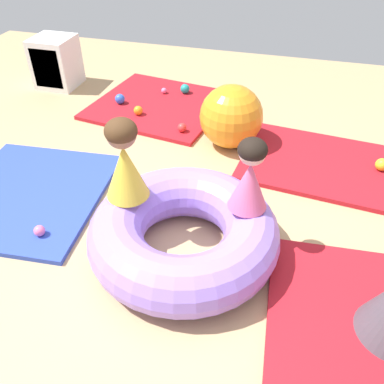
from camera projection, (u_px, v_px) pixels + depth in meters
The scene contains 16 objects.
ground_plane at pixel (171, 259), 2.71m from camera, with size 8.00×8.00×0.00m, color tan.
gym_mat_near_left at pixel (344, 169), 3.50m from camera, with size 1.71×0.99×0.04m, color #B21923.
gym_mat_far_right at pixel (29, 194), 3.22m from camera, with size 1.12×1.26×0.04m, color #2D47B7.
gym_mat_near_right at pixel (159, 105), 4.45m from camera, with size 1.31×1.24×0.04m, color #B21923.
inflatable_cushion at pixel (184, 233), 2.65m from camera, with size 1.23×1.23×0.36m, color #9975EA.
child_in_pink at pixel (250, 175), 2.44m from camera, with size 0.33×0.33×0.48m.
child_in_yellow at pixel (124, 160), 2.51m from camera, with size 0.39×0.39×0.55m.
play_ball_pink at pixel (39, 231), 2.81m from camera, with size 0.08×0.08×0.08m, color pink.
play_ball_orange at pixel (138, 110), 4.20m from camera, with size 0.09×0.09×0.09m, color orange.
play_ball_blue at pixel (120, 99), 4.40m from camera, with size 0.11×0.11×0.11m, color blue.
play_ball_teal at pixel (185, 89), 4.61m from camera, with size 0.10×0.10×0.10m, color teal.
play_ball_yellow at pixel (382, 165), 3.42m from camera, with size 0.10×0.10×0.10m, color yellow.
play_ball_red at pixel (182, 128), 3.93m from camera, with size 0.09×0.09×0.09m, color red.
play_ball_pink_second at pixel (164, 91), 4.61m from camera, with size 0.06×0.06×0.06m, color pink.
exercise_ball_large at pixel (231, 117), 3.68m from camera, with size 0.57×0.57×0.57m, color orange.
storage_cube at pixel (55, 63), 4.72m from camera, with size 0.44×0.44×0.56m.
Camera 1 is at (0.63, -1.75, 2.02)m, focal length 38.40 mm.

